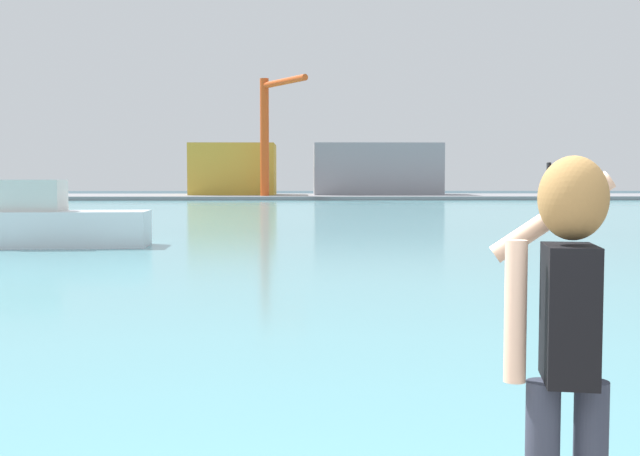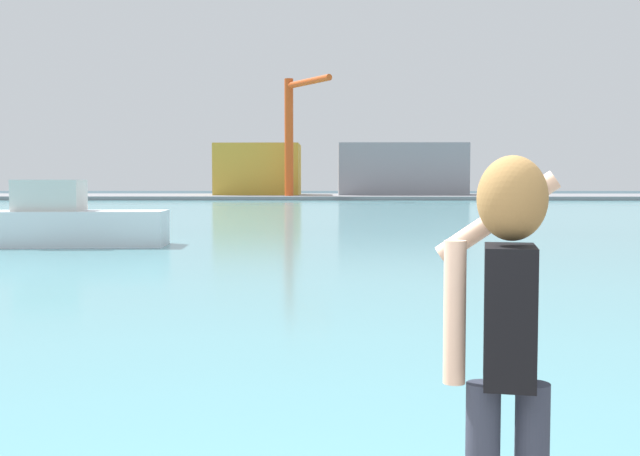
% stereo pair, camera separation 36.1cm
% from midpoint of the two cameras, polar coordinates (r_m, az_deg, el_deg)
% --- Properties ---
extents(ground_plane, '(220.00, 220.00, 0.00)m').
position_cam_midpoint_polar(ground_plane, '(52.43, -1.18, 1.13)').
color(ground_plane, '#334751').
extents(harbor_water, '(140.00, 100.00, 0.02)m').
position_cam_midpoint_polar(harbor_water, '(54.43, -1.18, 1.22)').
color(harbor_water, '#599EA8').
rests_on(harbor_water, ground_plane).
extents(far_shore_dock, '(140.00, 20.00, 0.44)m').
position_cam_midpoint_polar(far_shore_dock, '(94.41, -1.18, 2.33)').
color(far_shore_dock, gray).
rests_on(far_shore_dock, ground_plane).
extents(person_photographer, '(0.53, 0.56, 1.74)m').
position_cam_midpoint_polar(person_photographer, '(3.27, 14.69, -6.71)').
color(person_photographer, '#2D3342').
rests_on(person_photographer, quay_promenade).
extents(boat_moored, '(6.17, 2.33, 2.20)m').
position_cam_midpoint_polar(boat_moored, '(26.87, -19.68, 0.37)').
color(boat_moored, white).
rests_on(boat_moored, harbor_water).
extents(warehouse_left, '(10.17, 8.36, 6.21)m').
position_cam_midpoint_polar(warehouse_left, '(95.64, -6.49, 4.31)').
color(warehouse_left, gold).
rests_on(warehouse_left, far_shore_dock).
extents(warehouse_right, '(15.45, 9.74, 6.23)m').
position_cam_midpoint_polar(warehouse_right, '(96.60, 4.04, 4.32)').
color(warehouse_right, gray).
rests_on(warehouse_right, far_shore_dock).
extents(port_crane, '(5.40, 7.96, 13.25)m').
position_cam_midpoint_polar(port_crane, '(87.63, -3.89, 7.62)').
color(port_crane, '#D84C19').
rests_on(port_crane, far_shore_dock).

